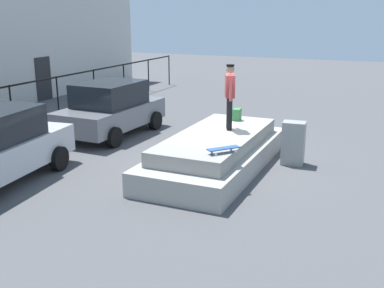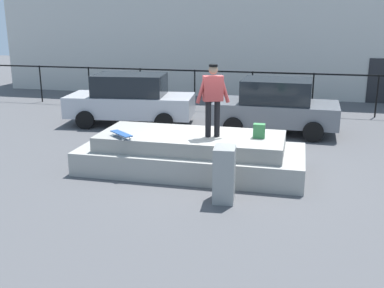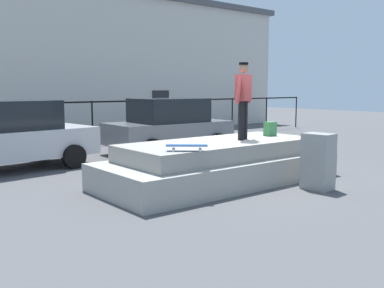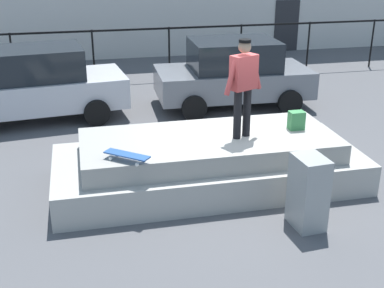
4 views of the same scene
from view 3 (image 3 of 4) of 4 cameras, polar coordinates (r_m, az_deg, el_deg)
name	(u,v)px [view 3 (image 3 of 4)]	position (r m, az deg, el deg)	size (l,w,h in m)	color
ground_plane	(239,178)	(10.55, 6.07, -4.38)	(60.00, 60.00, 0.00)	#4C4C4F
concrete_ledge	(220,164)	(9.93, 3.70, -2.56)	(5.61, 2.34, 0.94)	#9E9B93
skateboarder	(243,95)	(10.08, 6.67, 6.34)	(0.80, 0.42, 1.75)	black
skateboard	(187,146)	(8.27, -0.68, -0.23)	(0.73, 0.65, 0.12)	#264C8C
backpack	(270,129)	(11.05, 10.11, 1.94)	(0.28, 0.20, 0.35)	#33723F
car_silver_sedan_near	(5,136)	(12.23, -23.07, 1.00)	(4.66, 2.48, 1.81)	#B7B7BC
car_grey_sedan_mid	(169,125)	(14.51, -3.05, 2.43)	(4.13, 2.29, 1.79)	slate
utility_box	(318,162)	(9.59, 16.06, -2.20)	(0.44, 0.60, 1.19)	gray
fence_row	(92,113)	(16.68, -12.85, 3.91)	(24.06, 0.06, 1.65)	black
warehouse_building	(27,62)	(23.02, -20.62, 9.96)	(27.22, 7.53, 6.74)	beige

